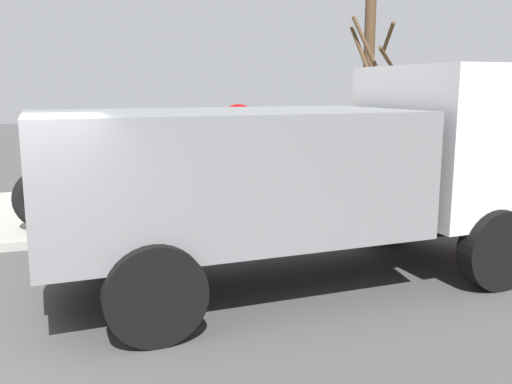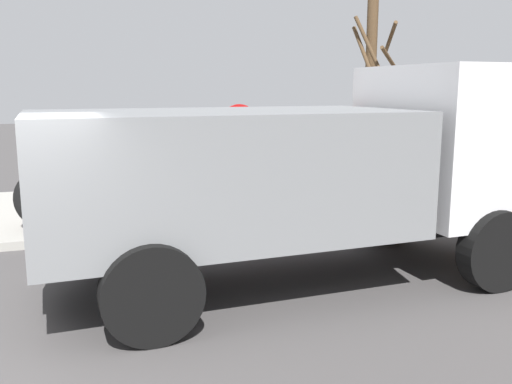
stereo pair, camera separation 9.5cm
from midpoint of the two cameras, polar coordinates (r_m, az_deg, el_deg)
sidewalk_curb at (r=12.67m, az=-22.20°, el=-2.15°), size 36.00×5.00×0.15m
fire_hydrant at (r=11.36m, az=-18.63°, el=-0.54°), size 0.25×0.57×0.87m
loose_tire at (r=10.88m, az=-20.32°, el=-0.58°), size 1.10×0.44×1.13m
stop_sign at (r=10.74m, az=-1.46°, el=5.27°), size 0.76×0.08×2.23m
dump_truck_gray at (r=7.78m, az=6.23°, el=2.52°), size 7.07×2.97×3.00m
bare_tree at (r=13.60m, az=11.75°, el=10.78°), size 1.21×1.03×5.11m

